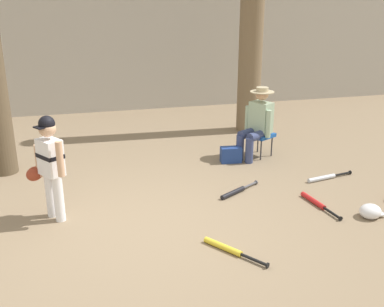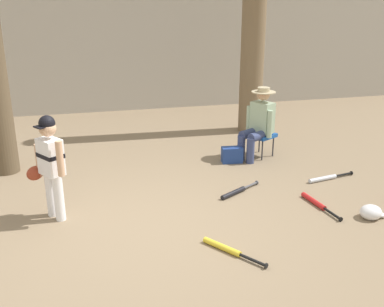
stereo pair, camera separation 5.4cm
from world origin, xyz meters
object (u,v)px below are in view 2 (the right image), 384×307
object	(u,v)px
bat_red_barrel	(316,203)
bat_black_composite	(236,192)
folding_stool	(261,136)
bat_aluminum_silver	(326,178)
bat_yellow_trainer	(227,249)
handbag_beside_stool	(232,155)
tree_behind_spectator	(255,1)
young_ballplayer	(50,161)
seated_spectator	(258,121)
batting_helmet_white	(371,212)

from	to	relation	value
bat_red_barrel	bat_black_composite	xyz separation A→B (m)	(-0.90, 0.61, -0.00)
folding_stool	bat_black_composite	size ratio (longest dim) A/B	0.78
bat_aluminum_silver	bat_yellow_trainer	world-z (taller)	same
handbag_beside_stool	bat_black_composite	world-z (taller)	handbag_beside_stool
tree_behind_spectator	bat_yellow_trainer	distance (m)	5.44
folding_stool	bat_aluminum_silver	distance (m)	1.41
young_ballplayer	seated_spectator	distance (m)	3.59
young_ballplayer	bat_yellow_trainer	distance (m)	2.33
young_ballplayer	seated_spectator	bearing A→B (deg)	24.08
bat_yellow_trainer	handbag_beside_stool	bearing A→B (deg)	69.55
bat_yellow_trainer	batting_helmet_white	bearing A→B (deg)	8.41
folding_stool	seated_spectator	size ratio (longest dim) A/B	0.45
folding_stool	seated_spectator	xyz separation A→B (m)	(-0.09, -0.05, 0.28)
handbag_beside_stool	seated_spectator	bearing A→B (deg)	14.09
bat_black_composite	bat_aluminum_silver	bearing A→B (deg)	5.46
batting_helmet_white	tree_behind_spectator	bearing A→B (deg)	89.91
seated_spectator	batting_helmet_white	xyz separation A→B (m)	(0.50, -2.46, -0.56)
young_ballplayer	folding_stool	distance (m)	3.71
tree_behind_spectator	seated_spectator	bearing A→B (deg)	-107.13
seated_spectator	batting_helmet_white	distance (m)	2.57
tree_behind_spectator	seated_spectator	world-z (taller)	tree_behind_spectator
tree_behind_spectator	batting_helmet_white	world-z (taller)	tree_behind_spectator
bat_red_barrel	bat_yellow_trainer	xyz separation A→B (m)	(-1.51, -0.79, -0.00)
handbag_beside_stool	bat_yellow_trainer	bearing A→B (deg)	-110.45
handbag_beside_stool	bat_aluminum_silver	bearing A→B (deg)	-44.51
bat_aluminum_silver	batting_helmet_white	world-z (taller)	batting_helmet_white
bat_red_barrel	batting_helmet_white	distance (m)	0.68
tree_behind_spectator	batting_helmet_white	size ratio (longest dim) A/B	17.99
bat_aluminum_silver	handbag_beside_stool	bearing A→B (deg)	135.49
tree_behind_spectator	handbag_beside_stool	xyz separation A→B (m)	(-1.00, -1.77, -2.42)
folding_stool	bat_red_barrel	size ratio (longest dim) A/B	0.68
folding_stool	batting_helmet_white	world-z (taller)	folding_stool
bat_black_composite	batting_helmet_white	xyz separation A→B (m)	(1.36, -1.10, 0.05)
bat_yellow_trainer	batting_helmet_white	world-z (taller)	batting_helmet_white
folding_stool	bat_aluminum_silver	size ratio (longest dim) A/B	0.67
folding_stool	bat_aluminum_silver	bearing A→B (deg)	-67.27
bat_aluminum_silver	batting_helmet_white	bearing A→B (deg)	-95.30
tree_behind_spectator	seated_spectator	distance (m)	2.57
bat_aluminum_silver	bat_red_barrel	bearing A→B (deg)	-127.82
folding_stool	bat_red_barrel	xyz separation A→B (m)	(-0.05, -2.01, -0.33)
young_ballplayer	bat_red_barrel	xyz separation A→B (m)	(3.31, -0.50, -0.71)
folding_stool	bat_black_composite	xyz separation A→B (m)	(-0.95, -1.41, -0.33)
young_ballplayer	batting_helmet_white	distance (m)	3.96
young_ballplayer	seated_spectator	world-z (taller)	young_ballplayer
folding_stool	handbag_beside_stool	xyz separation A→B (m)	(-0.58, -0.17, -0.23)
bat_aluminum_silver	bat_yellow_trainer	bearing A→B (deg)	-143.70
young_ballplayer	bat_red_barrel	bearing A→B (deg)	-8.59
handbag_beside_stool	bat_red_barrel	size ratio (longest dim) A/B	0.42
tree_behind_spectator	folding_stool	size ratio (longest dim) A/B	10.69
tree_behind_spectator	seated_spectator	xyz separation A→B (m)	(-0.51, -1.65, -1.91)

